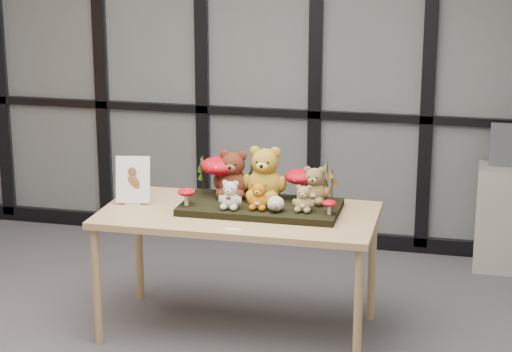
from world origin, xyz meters
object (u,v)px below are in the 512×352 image
(bear_brown_medium, at_px, (233,171))
(bear_white_bow, at_px, (230,193))
(mushroom_front_left, at_px, (186,196))
(sign_holder, at_px, (133,182))
(diorama_tray, at_px, (261,207))
(mushroom_back_left, at_px, (221,174))
(mushroom_front_right, at_px, (329,206))
(bear_beige_small, at_px, (304,197))
(plush_cream_hedgehog, at_px, (276,203))
(mushroom_back_right, at_px, (300,183))
(bear_tan_back, at_px, (314,183))
(bear_small_yellow, at_px, (259,194))
(display_table, at_px, (238,222))

(bear_brown_medium, xyz_separation_m, bear_white_bow, (0.05, -0.24, -0.07))
(bear_brown_medium, relative_size, mushroom_front_left, 2.77)
(sign_holder, bearing_deg, diorama_tray, -7.56)
(mushroom_back_left, height_order, mushroom_front_right, mushroom_back_left)
(bear_beige_small, height_order, plush_cream_hedgehog, bear_beige_small)
(mushroom_back_right, distance_m, mushroom_front_left, 0.70)
(diorama_tray, bearing_deg, bear_beige_small, -17.20)
(bear_tan_back, bearing_deg, mushroom_back_left, 176.93)
(bear_small_yellow, bearing_deg, plush_cream_hedgehog, -12.25)
(bear_white_bow, height_order, bear_beige_small, bear_white_bow)
(bear_small_yellow, height_order, sign_holder, sign_holder)
(bear_beige_small, xyz_separation_m, mushroom_back_left, (-0.57, 0.21, 0.05))
(mushroom_front_left, bearing_deg, bear_white_bow, 0.19)
(bear_small_yellow, bearing_deg, bear_brown_medium, 134.42)
(display_table, relative_size, mushroom_front_right, 17.38)
(display_table, height_order, sign_holder, sign_holder)
(display_table, bearing_deg, mushroom_back_right, 28.74)
(bear_brown_medium, distance_m, bear_beige_small, 0.52)
(mushroom_back_right, distance_m, mushroom_front_right, 0.33)
(diorama_tray, bearing_deg, mushroom_back_right, 29.93)
(display_table, distance_m, sign_holder, 0.71)
(mushroom_front_left, relative_size, mushroom_front_right, 1.22)
(display_table, bearing_deg, plush_cream_hedgehog, -14.86)
(mushroom_front_left, bearing_deg, plush_cream_hedgehog, 0.89)
(diorama_tray, bearing_deg, plush_cream_hedgehog, -46.68)
(bear_white_bow, distance_m, sign_holder, 0.65)
(diorama_tray, distance_m, bear_small_yellow, 0.15)
(diorama_tray, relative_size, mushroom_front_right, 9.94)
(display_table, xyz_separation_m, sign_holder, (-0.68, 0.01, 0.21))
(bear_brown_medium, height_order, plush_cream_hedgehog, bear_brown_medium)
(bear_tan_back, bearing_deg, mushroom_front_left, -163.18)
(bear_beige_small, bearing_deg, bear_white_bow, -174.04)
(bear_small_yellow, xyz_separation_m, mushroom_front_right, (0.42, -0.01, -0.04))
(mushroom_back_right, bearing_deg, display_table, -150.62)
(mushroom_front_left, bearing_deg, bear_small_yellow, 3.98)
(bear_small_yellow, height_order, mushroom_back_right, mushroom_back_right)
(bear_beige_small, xyz_separation_m, mushroom_front_right, (0.16, -0.03, -0.04))
(bear_tan_back, relative_size, mushroom_back_left, 0.92)
(bear_white_bow, bearing_deg, display_table, 66.67)
(bear_small_yellow, height_order, mushroom_back_left, mushroom_back_left)
(bear_white_bow, height_order, plush_cream_hedgehog, bear_white_bow)
(bear_beige_small, distance_m, mushroom_back_left, 0.61)
(plush_cream_hedgehog, height_order, mushroom_front_left, mushroom_front_left)
(bear_brown_medium, relative_size, plush_cream_hedgehog, 3.23)
(display_table, xyz_separation_m, bear_brown_medium, (-0.08, 0.17, 0.27))
(bear_brown_medium, relative_size, mushroom_back_right, 1.52)
(bear_small_yellow, bearing_deg, mushroom_front_right, -1.61)
(bear_white_bow, xyz_separation_m, bear_beige_small, (0.43, 0.05, -0.01))
(display_table, bearing_deg, bear_brown_medium, 113.20)
(display_table, xyz_separation_m, mushroom_front_left, (-0.30, -0.07, 0.17))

